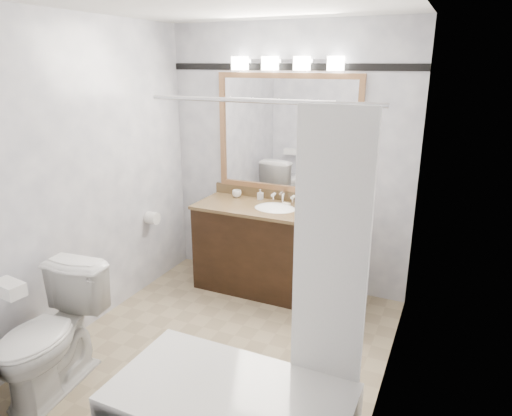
% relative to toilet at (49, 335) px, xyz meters
% --- Properties ---
extents(room, '(2.42, 2.62, 2.52)m').
position_rel_toilet_xyz_m(room, '(0.83, 0.90, 0.84)').
color(room, tan).
rests_on(room, ground).
extents(vanity, '(1.53, 0.58, 0.97)m').
position_rel_toilet_xyz_m(vanity, '(0.83, 1.92, 0.03)').
color(vanity, black).
rests_on(vanity, ground).
extents(mirror, '(1.40, 0.04, 1.10)m').
position_rel_toilet_xyz_m(mirror, '(0.83, 2.18, 1.09)').
color(mirror, '#A5744A').
rests_on(mirror, room).
extents(vanity_light_bar, '(1.02, 0.14, 0.12)m').
position_rel_toilet_xyz_m(vanity_light_bar, '(0.83, 2.13, 1.72)').
color(vanity_light_bar, silver).
rests_on(vanity_light_bar, room).
extents(accent_stripe, '(2.40, 0.01, 0.06)m').
position_rel_toilet_xyz_m(accent_stripe, '(0.83, 2.19, 1.69)').
color(accent_stripe, black).
rests_on(accent_stripe, room).
extents(bathtub, '(1.30, 0.75, 1.96)m').
position_rel_toilet_xyz_m(bathtub, '(1.38, 0.00, -0.13)').
color(bathtub, white).
rests_on(bathtub, ground).
extents(tp_roll, '(0.11, 0.12, 0.12)m').
position_rel_toilet_xyz_m(tp_roll, '(-0.31, 1.57, 0.29)').
color(tp_roll, white).
rests_on(tp_roll, room).
extents(toilet, '(0.54, 0.85, 0.82)m').
position_rel_toilet_xyz_m(toilet, '(0.00, 0.00, 0.00)').
color(toilet, white).
rests_on(toilet, ground).
extents(tissue_box, '(0.21, 0.13, 0.08)m').
position_rel_toilet_xyz_m(tissue_box, '(0.00, -0.22, 0.45)').
color(tissue_box, white).
rests_on(tissue_box, toilet).
extents(coffee_maker, '(0.18, 0.23, 0.34)m').
position_rel_toilet_xyz_m(coffee_maker, '(1.36, 1.95, 0.62)').
color(coffee_maker, black).
rests_on(coffee_maker, vanity).
extents(cup_left, '(0.11, 0.11, 0.07)m').
position_rel_toilet_xyz_m(cup_left, '(0.34, 2.09, 0.47)').
color(cup_left, white).
rests_on(cup_left, vanity).
extents(soap_bottle_a, '(0.05, 0.05, 0.10)m').
position_rel_toilet_xyz_m(soap_bottle_a, '(0.59, 2.12, 0.49)').
color(soap_bottle_a, white).
rests_on(soap_bottle_a, vanity).
extents(soap_bottle_b, '(0.07, 0.07, 0.08)m').
position_rel_toilet_xyz_m(soap_bottle_b, '(1.05, 2.08, 0.48)').
color(soap_bottle_b, white).
rests_on(soap_bottle_b, vanity).
extents(soap_bar, '(0.08, 0.06, 0.02)m').
position_rel_toilet_xyz_m(soap_bar, '(0.89, 2.04, 0.45)').
color(soap_bar, beige).
rests_on(soap_bar, vanity).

